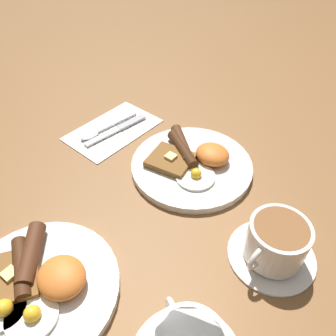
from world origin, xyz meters
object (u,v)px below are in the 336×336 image
object	(u,v)px
breakfast_plate_far	(37,285)
knife	(120,128)
teacup_near	(275,244)
breakfast_plate_near	(192,162)
spoon	(96,132)

from	to	relation	value
breakfast_plate_far	knife	size ratio (longest dim) A/B	1.41
teacup_near	breakfast_plate_far	bearing A→B (deg)	53.30
breakfast_plate_far	breakfast_plate_near	bearing A→B (deg)	-87.39
breakfast_plate_near	teacup_near	distance (m)	0.25
breakfast_plate_far	teacup_near	distance (m)	0.37
teacup_near	knife	bearing A→B (deg)	-6.44
breakfast_plate_near	teacup_near	bearing A→B (deg)	162.88
knife	spoon	world-z (taller)	spoon
breakfast_plate_far	teacup_near	size ratio (longest dim) A/B	1.71
breakfast_plate_near	breakfast_plate_far	bearing A→B (deg)	92.61
breakfast_plate_far	teacup_near	bearing A→B (deg)	-126.70
breakfast_plate_near	spoon	size ratio (longest dim) A/B	1.55
breakfast_plate_near	breakfast_plate_far	size ratio (longest dim) A/B	1.04
breakfast_plate_far	spoon	world-z (taller)	breakfast_plate_far
spoon	breakfast_plate_far	bearing A→B (deg)	43.31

